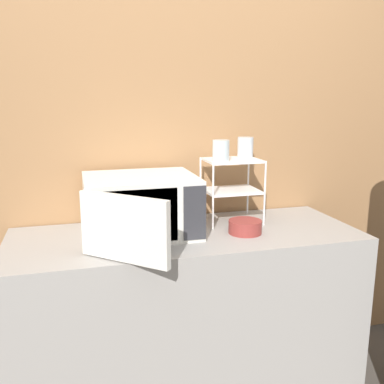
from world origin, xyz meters
TOP-DOWN VIEW (x-y plane):
  - wall_back at (0.00, 0.68)m, footprint 8.00×0.06m
  - counter at (0.00, 0.32)m, footprint 1.69×0.64m
  - microwave at (-0.22, 0.37)m, footprint 0.55×0.73m
  - dish_rack at (0.28, 0.46)m, footprint 0.29×0.23m
  - glass_front_left at (0.20, 0.40)m, footprint 0.08×0.08m
  - glass_back_right at (0.38, 0.51)m, footprint 0.08×0.08m
  - bowl at (0.27, 0.25)m, footprint 0.16×0.16m

SIDE VIEW (x-z plane):
  - counter at x=0.00m, z-range 0.00..0.89m
  - bowl at x=0.27m, z-range 0.89..0.95m
  - microwave at x=-0.22m, z-range 0.89..1.17m
  - dish_rack at x=0.28m, z-range 0.96..1.29m
  - glass_front_left at x=0.20m, z-range 1.22..1.33m
  - glass_back_right at x=0.38m, z-range 1.22..1.33m
  - wall_back at x=0.00m, z-range 0.00..2.60m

